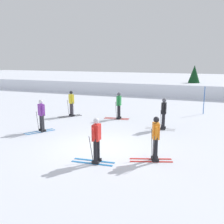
{
  "coord_description": "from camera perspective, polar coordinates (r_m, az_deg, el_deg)",
  "views": [
    {
      "loc": [
        4.29,
        -9.9,
        3.81
      ],
      "look_at": [
        -0.66,
        3.33,
        0.9
      ],
      "focal_mm": 41.91,
      "sensor_mm": 36.0,
      "label": 1
    }
  ],
  "objects": [
    {
      "name": "skier_purple",
      "position": [
        14.19,
        -15.15,
        -0.54
      ],
      "size": [
        1.17,
        1.55,
        1.71
      ],
      "color": "#237AC6",
      "rests_on": "ground"
    },
    {
      "name": "skier_orange",
      "position": [
        9.91,
        9.45,
        -5.49
      ],
      "size": [
        1.63,
        0.96,
        1.71
      ],
      "color": "red",
      "rests_on": "ground"
    },
    {
      "name": "skier_black",
      "position": [
        14.39,
        11.18,
        -0.19
      ],
      "size": [
        1.62,
        1.0,
        1.71
      ],
      "color": "silver",
      "rests_on": "ground"
    },
    {
      "name": "skier_yellow",
      "position": [
        17.59,
        -8.87,
        2.03
      ],
      "size": [
        1.29,
        1.48,
        1.71
      ],
      "color": "black",
      "rests_on": "ground"
    },
    {
      "name": "conifer_far_right",
      "position": [
        28.99,
        17.46,
        7.25
      ],
      "size": [
        1.64,
        1.64,
        3.12
      ],
      "color": "#513823",
      "rests_on": "ground"
    },
    {
      "name": "trail_marker_pole",
      "position": [
        19.12,
        19.44,
        2.4
      ],
      "size": [
        0.05,
        0.05,
        1.92
      ],
      "primitive_type": "cylinder",
      "color": "#1E56AD",
      "rests_on": "ground"
    },
    {
      "name": "ground_plane",
      "position": [
        11.44,
        -2.75,
        -7.82
      ],
      "size": [
        120.0,
        120.0,
        0.0
      ],
      "primitive_type": "plane",
      "color": "silver"
    },
    {
      "name": "far_snow_ridge",
      "position": [
        29.9,
        12.21,
        5.28
      ],
      "size": [
        80.0,
        7.37,
        1.28
      ],
      "primitive_type": "cube",
      "color": "silver",
      "rests_on": "ground"
    },
    {
      "name": "skier_green",
      "position": [
        16.58,
        1.48,
        1.58
      ],
      "size": [
        1.63,
        1.0,
        1.71
      ],
      "color": "red",
      "rests_on": "ground"
    },
    {
      "name": "skier_red",
      "position": [
        9.6,
        -3.46,
        -5.92
      ],
      "size": [
        1.62,
        1.0,
        1.71
      ],
      "color": "#237AC6",
      "rests_on": "ground"
    }
  ]
}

